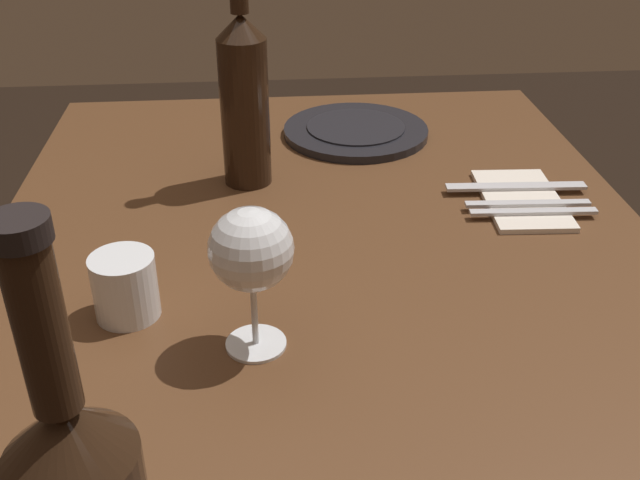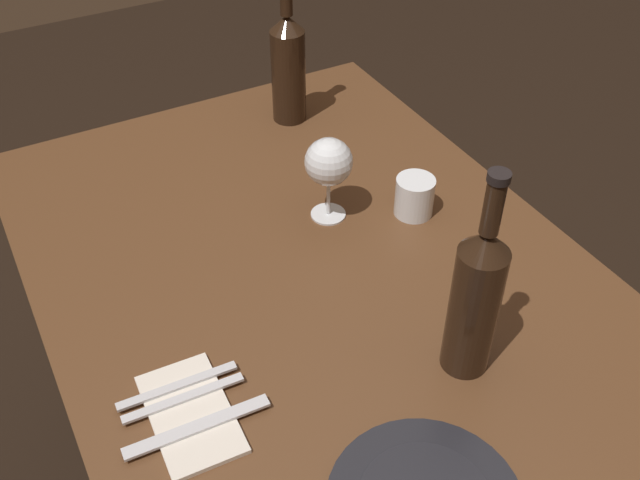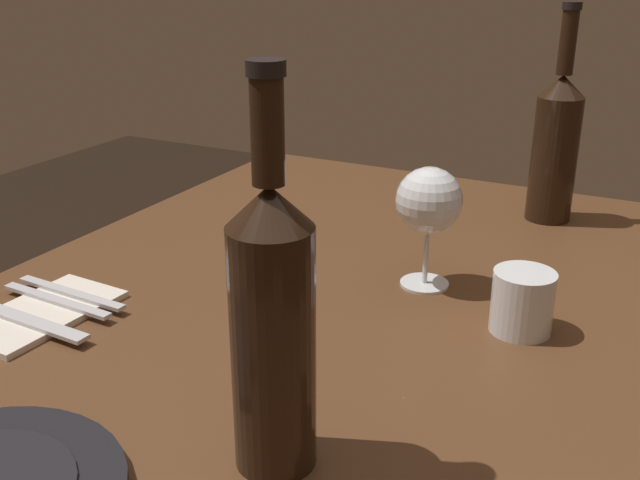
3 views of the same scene
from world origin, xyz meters
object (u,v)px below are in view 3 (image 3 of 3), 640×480
Objects in this scene: fork_outer at (71,293)px; table_knife at (22,318)px; wine_bottle at (556,143)px; folded_napkin at (42,313)px; water_tumbler at (522,305)px; wine_glass_left at (429,202)px; fork_inner at (56,300)px; wine_bottle_second at (273,323)px.

fork_outer and table_knife have the same top height.
wine_bottle is 1.80× the size of folded_napkin.
water_tumbler reaches higher than folded_napkin.
water_tumbler is 0.59m from folded_napkin.
wine_glass_left is 0.36m from wine_bottle.
wine_glass_left reaches higher than fork_inner.
wine_bottle_second is 0.43m from folded_napkin.
folded_napkin is at bearing -36.67° from wine_bottle.
wine_glass_left is 0.85× the size of folded_napkin.
water_tumbler reaches higher than table_knife.
table_knife is at bearing -63.72° from water_tumbler.
wine_bottle_second is 0.45m from fork_outer.
wine_bottle is 0.85m from table_knife.
water_tumbler is 0.42× the size of fork_inner.
wine_glass_left is at bearing -178.95° from wine_bottle_second.
wine_glass_left is 0.91× the size of fork_inner.
fork_outer is 0.86× the size of table_knife.
wine_bottle is 1.94× the size of fork_outer.
fork_inner is (0.28, -0.39, -0.11)m from wine_glass_left.
fork_inner is 0.05m from table_knife.
folded_napkin is 0.03m from fork_inner.
wine_glass_left is at bearing -15.13° from wine_bottle.
fork_inner is 0.86× the size of table_knife.
folded_napkin is at bearing 180.00° from table_knife.
water_tumbler is at bearing 113.65° from folded_napkin.
wine_bottle reaches higher than wine_glass_left.
fork_inner is (-0.02, 0.00, 0.01)m from folded_napkin.
fork_inner is at bearing 180.00° from table_knife.
wine_glass_left is 0.49m from fork_inner.
folded_napkin is 0.03m from table_knife.
folded_napkin is (-0.11, -0.40, -0.13)m from wine_bottle_second.
wine_bottle_second is 1.66× the size of table_knife.
wine_bottle is at bearing 144.55° from table_knife.
wine_bottle_second reaches higher than table_knife.
fork_inner is at bearing -37.75° from wine_bottle.
wine_bottle is 0.82m from folded_napkin.
water_tumbler is 0.39× the size of folded_napkin.
water_tumbler reaches higher than fork_outer.
fork_outer is (0.25, -0.39, -0.11)m from wine_glass_left.
wine_bottle_second reaches higher than fork_inner.
wine_bottle_second is at bearing 75.26° from folded_napkin.
fork_inner is at bearing 0.00° from fork_outer.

